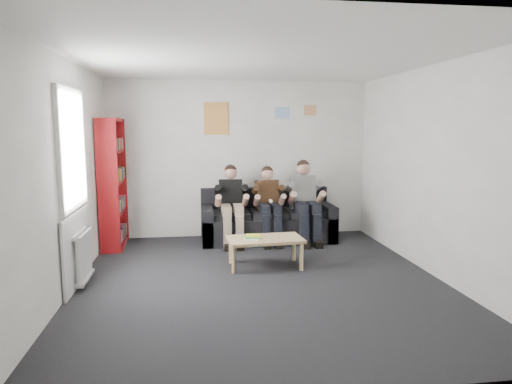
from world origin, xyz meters
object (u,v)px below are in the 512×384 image
Objects in this scene: sofa at (267,222)px; bookshelf at (113,183)px; person_middle at (269,205)px; person_left at (232,205)px; person_right at (305,202)px; coffee_table at (265,241)px.

sofa is 2.59m from bookshelf.
person_left is at bearing 172.60° from person_middle.
person_middle is at bearing -90.00° from sofa.
person_left reaches higher than person_middle.
bookshelf reaches higher than sofa.
person_right is (1.23, -0.00, 0.03)m from person_left.
person_middle is at bearing 3.31° from person_left.
coffee_table is at bearing -72.05° from person_left.
person_right reaches higher than sofa.
person_right is at bearing -8.05° from person_middle.
coffee_table is at bearing -35.89° from bookshelf.
bookshelf is 2.52m from person_middle.
person_left reaches higher than coffee_table.
sofa reaches higher than coffee_table.
coffee_table is 1.39m from person_left.
person_left is at bearing -6.59° from bookshelf.
person_right is (3.11, -0.11, -0.35)m from bookshelf.
person_left is at bearing 104.78° from coffee_table.
bookshelf is 2.72m from coffee_table.
bookshelf reaches higher than coffee_table.
person_right reaches higher than coffee_table.
person_middle reaches higher than coffee_table.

